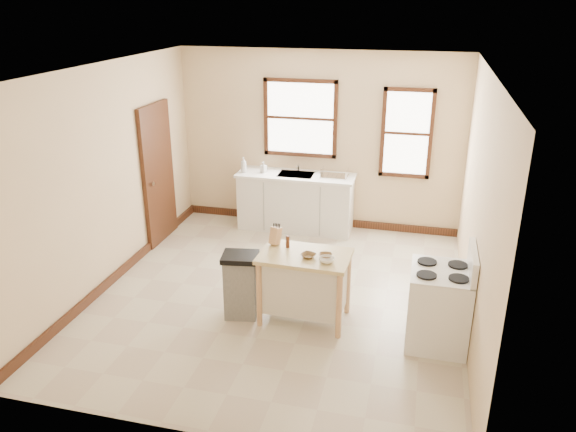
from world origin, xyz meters
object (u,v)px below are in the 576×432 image
at_px(dish_rack, 334,173).
at_px(knife_block, 275,236).
at_px(soap_bottle_b, 264,167).
at_px(bowl_b, 325,256).
at_px(bowl_a, 308,256).
at_px(pepper_grinder, 288,242).
at_px(trash_bin, 241,285).
at_px(bowl_c, 327,260).
at_px(kitchen_island, 304,287).
at_px(gas_stove, 440,296).
at_px(soap_bottle_a, 244,165).

bearing_deg(dish_rack, knife_block, -87.21).
height_order(dish_rack, knife_block, knife_block).
bearing_deg(soap_bottle_b, bowl_b, -39.46).
distance_m(dish_rack, bowl_a, 2.74).
relative_size(pepper_grinder, trash_bin, 0.19).
bearing_deg(bowl_c, knife_block, 154.19).
relative_size(kitchen_island, pepper_grinder, 6.79).
bearing_deg(trash_bin, soap_bottle_b, 91.58).
relative_size(bowl_a, bowl_b, 1.09).
relative_size(dish_rack, kitchen_island, 0.41).
bearing_deg(soap_bottle_b, bowl_a, -43.01).
height_order(soap_bottle_b, pepper_grinder, soap_bottle_b).
distance_m(trash_bin, gas_stove, 2.24).
xyz_separation_m(soap_bottle_b, pepper_grinder, (1.01, -2.49, -0.10)).
bearing_deg(knife_block, bowl_a, -6.41).
height_order(pepper_grinder, trash_bin, pepper_grinder).
bearing_deg(dish_rack, kitchen_island, -78.37).
relative_size(soap_bottle_b, dish_rack, 0.42).
bearing_deg(soap_bottle_b, kitchen_island, -43.42).
height_order(soap_bottle_a, bowl_c, soap_bottle_a).
bearing_deg(soap_bottle_a, bowl_c, -46.44).
xyz_separation_m(kitchen_island, bowl_b, (0.24, -0.02, 0.43)).
height_order(pepper_grinder, bowl_a, pepper_grinder).
xyz_separation_m(knife_block, pepper_grinder, (0.16, -0.05, -0.03)).
xyz_separation_m(bowl_b, trash_bin, (-0.97, -0.08, -0.46)).
height_order(soap_bottle_a, soap_bottle_b, soap_bottle_a).
xyz_separation_m(bowl_a, bowl_c, (0.22, -0.07, 0.01)).
relative_size(kitchen_island, bowl_b, 6.81).
height_order(bowl_c, gas_stove, gas_stove).
bearing_deg(bowl_b, dish_rack, 97.53).
relative_size(bowl_b, bowl_c, 0.87).
bearing_deg(knife_block, soap_bottle_a, 138.82).
distance_m(soap_bottle_a, bowl_a, 3.07).
xyz_separation_m(pepper_grinder, bowl_b, (0.47, -0.15, -0.06)).
bearing_deg(dish_rack, bowl_a, -77.31).
bearing_deg(bowl_c, dish_rack, 97.90).
bearing_deg(bowl_b, soap_bottle_b, 119.37).
bearing_deg(pepper_grinder, soap_bottle_b, 112.15).
bearing_deg(pepper_grinder, kitchen_island, -29.77).
xyz_separation_m(soap_bottle_a, pepper_grinder, (1.32, -2.42, -0.14)).
bearing_deg(dish_rack, soap_bottle_a, -166.11).
relative_size(soap_bottle_a, soap_bottle_b, 1.42).
bearing_deg(bowl_b, bowl_a, -165.98).
xyz_separation_m(soap_bottle_b, dish_rack, (1.13, 0.05, -0.03)).
xyz_separation_m(bowl_c, trash_bin, (-1.01, 0.04, -0.46)).
bearing_deg(bowl_a, gas_stove, -1.76).
bearing_deg(soap_bottle_a, knife_block, -54.51).
height_order(bowl_b, trash_bin, bowl_b).
xyz_separation_m(dish_rack, trash_bin, (-0.62, -2.77, -0.58)).
bearing_deg(soap_bottle_b, trash_bin, -58.24).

